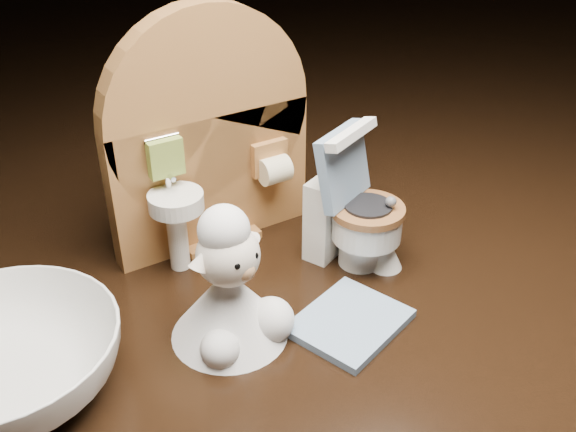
% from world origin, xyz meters
% --- Properties ---
extents(backdrop_panel, '(0.13, 0.05, 0.15)m').
position_xyz_m(backdrop_panel, '(-0.00, 0.06, 0.07)').
color(backdrop_panel, '#9E6633').
rests_on(backdrop_panel, ground).
extents(toy_toilet, '(0.05, 0.06, 0.09)m').
position_xyz_m(toy_toilet, '(0.06, -0.00, 0.03)').
color(toy_toilet, white).
rests_on(toy_toilet, ground).
extents(bath_mat, '(0.07, 0.06, 0.00)m').
position_xyz_m(bath_mat, '(0.02, -0.05, 0.00)').
color(bath_mat, '#7591AF').
rests_on(bath_mat, ground).
extents(toilet_brush, '(0.02, 0.02, 0.05)m').
position_xyz_m(toilet_brush, '(0.07, -0.02, 0.01)').
color(toilet_brush, white).
rests_on(toilet_brush, ground).
extents(plush_lamb, '(0.06, 0.06, 0.08)m').
position_xyz_m(plush_lamb, '(-0.04, -0.03, 0.03)').
color(plush_lamb, white).
rests_on(plush_lamb, ground).
extents(ceramic_bowl, '(0.13, 0.13, 0.03)m').
position_xyz_m(ceramic_bowl, '(-0.14, -0.00, 0.02)').
color(ceramic_bowl, white).
rests_on(ceramic_bowl, ground).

